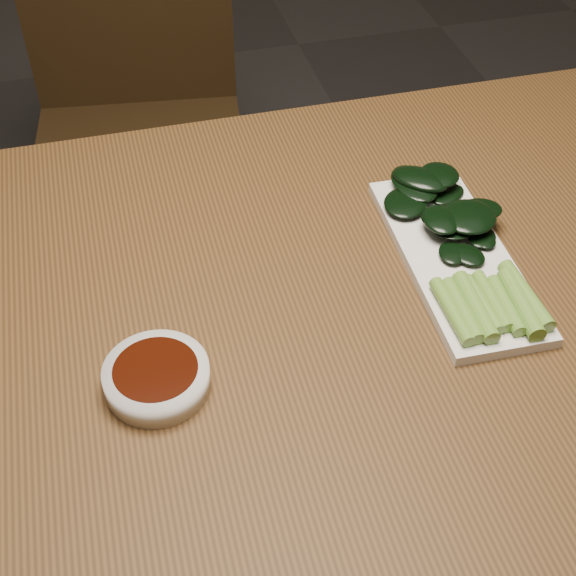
{
  "coord_description": "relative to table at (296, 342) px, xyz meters",
  "views": [
    {
      "loc": [
        -0.18,
        -0.63,
        1.4
      ],
      "look_at": [
        -0.01,
        0.01,
        0.76
      ],
      "focal_mm": 50.0,
      "sensor_mm": 36.0,
      "label": 1
    }
  ],
  "objects": [
    {
      "name": "chair_far",
      "position": [
        -0.11,
        0.88,
        -0.19
      ],
      "size": [
        0.49,
        0.49,
        0.89
      ],
      "rotation": [
        0.0,
        0.0,
        -0.13
      ],
      "color": "black",
      "rests_on": "ground"
    },
    {
      "name": "gai_lan",
      "position": [
        0.21,
        0.03,
        0.1
      ],
      "size": [
        0.15,
        0.33,
        0.03
      ],
      "color": "olive",
      "rests_on": "serving_plate"
    },
    {
      "name": "table",
      "position": [
        0.0,
        0.0,
        0.0
      ],
      "size": [
        1.4,
        0.8,
        0.75
      ],
      "color": "#4D3116",
      "rests_on": "ground"
    },
    {
      "name": "sauce_bowl",
      "position": [
        -0.17,
        -0.09,
        0.09
      ],
      "size": [
        0.11,
        0.11,
        0.03
      ],
      "color": "silver",
      "rests_on": "table"
    },
    {
      "name": "serving_plate",
      "position": [
        0.2,
        0.01,
        0.08
      ],
      "size": [
        0.13,
        0.32,
        0.01
      ],
      "rotation": [
        0.0,
        0.0,
        -0.03
      ],
      "color": "silver",
      "rests_on": "table"
    }
  ]
}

